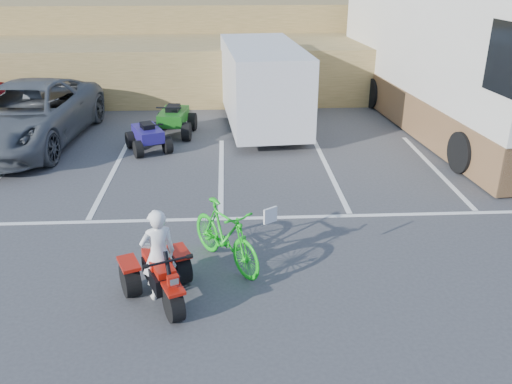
{
  "coord_description": "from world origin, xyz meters",
  "views": [
    {
      "loc": [
        0.2,
        -7.57,
        4.96
      ],
      "look_at": [
        0.68,
        1.46,
        1.0
      ],
      "focal_mm": 38.0,
      "sensor_mm": 36.0,
      "label": 1
    }
  ],
  "objects_px": {
    "rider": "(158,255)",
    "cargo_trailer": "(263,84)",
    "quad_atv_blue": "(149,150)",
    "quad_atv_green": "(175,135)",
    "rv_motorhome": "(447,68)",
    "red_trike_atv": "(165,301)",
    "green_dirt_bike": "(226,235)",
    "grey_pickup": "(27,115)"
  },
  "relations": [
    {
      "from": "red_trike_atv",
      "to": "grey_pickup",
      "type": "distance_m",
      "value": 9.25
    },
    {
      "from": "green_dirt_bike",
      "to": "grey_pickup",
      "type": "xyz_separation_m",
      "value": [
        -5.56,
        6.92,
        0.28
      ]
    },
    {
      "from": "cargo_trailer",
      "to": "quad_atv_green",
      "type": "distance_m",
      "value": 3.1
    },
    {
      "from": "cargo_trailer",
      "to": "rv_motorhome",
      "type": "relative_size",
      "value": 0.47
    },
    {
      "from": "green_dirt_bike",
      "to": "quad_atv_blue",
      "type": "height_order",
      "value": "green_dirt_bike"
    },
    {
      "from": "green_dirt_bike",
      "to": "quad_atv_green",
      "type": "distance_m",
      "value": 7.72
    },
    {
      "from": "red_trike_atv",
      "to": "quad_atv_blue",
      "type": "distance_m",
      "value": 7.3
    },
    {
      "from": "rider",
      "to": "grey_pickup",
      "type": "relative_size",
      "value": 0.25
    },
    {
      "from": "red_trike_atv",
      "to": "green_dirt_bike",
      "type": "bearing_deg",
      "value": 24.78
    },
    {
      "from": "cargo_trailer",
      "to": "rv_motorhome",
      "type": "height_order",
      "value": "rv_motorhome"
    },
    {
      "from": "quad_atv_blue",
      "to": "green_dirt_bike",
      "type": "bearing_deg",
      "value": -93.54
    },
    {
      "from": "rider",
      "to": "quad_atv_green",
      "type": "distance_m",
      "value": 8.51
    },
    {
      "from": "red_trike_atv",
      "to": "cargo_trailer",
      "type": "height_order",
      "value": "cargo_trailer"
    },
    {
      "from": "green_dirt_bike",
      "to": "quad_atv_blue",
      "type": "distance_m",
      "value": 6.53
    },
    {
      "from": "green_dirt_bike",
      "to": "quad_atv_green",
      "type": "xyz_separation_m",
      "value": [
        -1.53,
        7.54,
        -0.57
      ]
    },
    {
      "from": "rider",
      "to": "quad_atv_blue",
      "type": "relative_size",
      "value": 1.13
    },
    {
      "from": "green_dirt_bike",
      "to": "quad_atv_blue",
      "type": "bearing_deg",
      "value": 74.9
    },
    {
      "from": "rider",
      "to": "quad_atv_blue",
      "type": "xyz_separation_m",
      "value": [
        -1.09,
        7.07,
        -0.76
      ]
    },
    {
      "from": "rider",
      "to": "rv_motorhome",
      "type": "relative_size",
      "value": 0.13
    },
    {
      "from": "green_dirt_bike",
      "to": "red_trike_atv",
      "type": "bearing_deg",
      "value": -166.59
    },
    {
      "from": "cargo_trailer",
      "to": "quad_atv_blue",
      "type": "distance_m",
      "value": 4.13
    },
    {
      "from": "red_trike_atv",
      "to": "quad_atv_blue",
      "type": "xyz_separation_m",
      "value": [
        -1.15,
        7.2,
        0.0
      ]
    },
    {
      "from": "red_trike_atv",
      "to": "quad_atv_blue",
      "type": "relative_size",
      "value": 1.1
    },
    {
      "from": "green_dirt_bike",
      "to": "grey_pickup",
      "type": "relative_size",
      "value": 0.31
    },
    {
      "from": "quad_atv_green",
      "to": "quad_atv_blue",
      "type": "bearing_deg",
      "value": -106.56
    },
    {
      "from": "quad_atv_blue",
      "to": "quad_atv_green",
      "type": "height_order",
      "value": "quad_atv_green"
    },
    {
      "from": "rv_motorhome",
      "to": "quad_atv_blue",
      "type": "distance_m",
      "value": 9.36
    },
    {
      "from": "rider",
      "to": "quad_atv_green",
      "type": "bearing_deg",
      "value": -109.31
    },
    {
      "from": "quad_atv_green",
      "to": "rider",
      "type": "bearing_deg",
      "value": -80.31
    },
    {
      "from": "grey_pickup",
      "to": "cargo_trailer",
      "type": "xyz_separation_m",
      "value": [
        6.73,
        1.34,
        0.51
      ]
    },
    {
      "from": "rider",
      "to": "cargo_trailer",
      "type": "xyz_separation_m",
      "value": [
        2.19,
        9.18,
        0.6
      ]
    },
    {
      "from": "cargo_trailer",
      "to": "quad_atv_green",
      "type": "bearing_deg",
      "value": -169.52
    },
    {
      "from": "green_dirt_bike",
      "to": "quad_atv_blue",
      "type": "relative_size",
      "value": 1.43
    },
    {
      "from": "quad_atv_blue",
      "to": "quad_atv_green",
      "type": "relative_size",
      "value": 0.86
    },
    {
      "from": "red_trike_atv",
      "to": "rv_motorhome",
      "type": "relative_size",
      "value": 0.13
    },
    {
      "from": "rider",
      "to": "quad_atv_blue",
      "type": "height_order",
      "value": "rider"
    },
    {
      "from": "green_dirt_bike",
      "to": "rider",
      "type": "bearing_deg",
      "value": -172.27
    },
    {
      "from": "green_dirt_bike",
      "to": "quad_atv_green",
      "type": "bearing_deg",
      "value": 67.38
    },
    {
      "from": "rider",
      "to": "cargo_trailer",
      "type": "bearing_deg",
      "value": -126.16
    },
    {
      "from": "rv_motorhome",
      "to": "quad_atv_blue",
      "type": "relative_size",
      "value": 8.76
    },
    {
      "from": "cargo_trailer",
      "to": "grey_pickup",
      "type": "bearing_deg",
      "value": -173.25
    },
    {
      "from": "quad_atv_green",
      "to": "red_trike_atv",
      "type": "bearing_deg",
      "value": -79.98
    }
  ]
}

